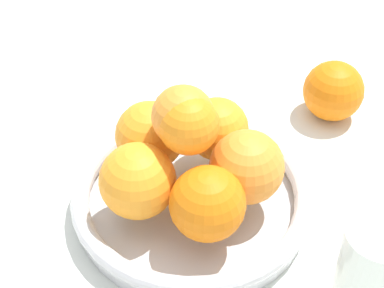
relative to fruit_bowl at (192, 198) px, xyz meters
The scene contains 5 objects.
ground_plane 0.02m from the fruit_bowl, ahead, with size 4.00×4.00×0.00m, color silver.
fruit_bowl is the anchor object (origin of this frame).
orange_pile 0.07m from the fruit_bowl, behind, with size 0.20×0.20×0.13m.
stray_orange 0.26m from the fruit_bowl, 10.40° to the right, with size 0.08×0.08×0.08m, color orange.
drinking_glass 0.22m from the fruit_bowl, 93.44° to the right, with size 0.07×0.07×0.13m, color silver.
Camera 1 is at (-0.40, -0.30, 0.56)m, focal length 60.00 mm.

